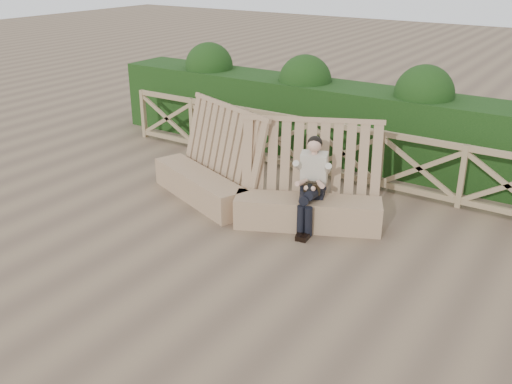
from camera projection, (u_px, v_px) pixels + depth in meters
The scene contains 5 objects.
ground at pixel (233, 258), 8.00m from camera, with size 60.00×60.00×0.00m, color brown.
bench at pixel (253, 188), 9.31m from camera, with size 4.33×1.64×1.61m.
woman at pixel (312, 180), 8.63m from camera, with size 0.53×0.90×1.44m.
guardrail at pixel (343, 153), 10.47m from camera, with size 10.10×0.09×1.10m.
hedge at pixel (370, 127), 11.32m from camera, with size 12.00×1.20×1.50m, color black.
Camera 1 is at (4.13, -5.67, 3.98)m, focal length 40.00 mm.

